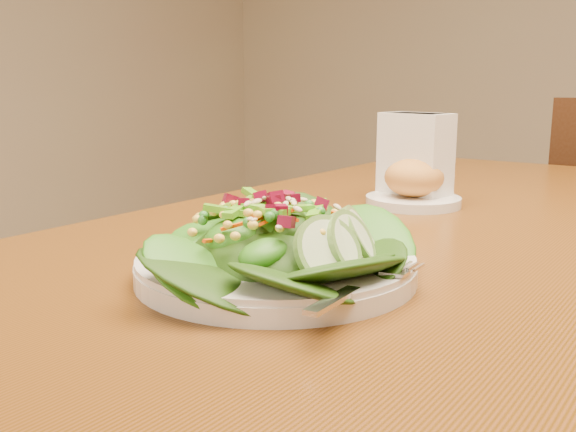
% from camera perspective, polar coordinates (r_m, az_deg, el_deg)
% --- Properties ---
extents(dining_table, '(0.90, 1.40, 0.75)m').
position_cam_1_polar(dining_table, '(0.94, 17.17, -6.51)').
color(dining_table, brown).
rests_on(dining_table, ground_plane).
extents(salad_plate, '(0.27, 0.27, 0.08)m').
position_cam_1_polar(salad_plate, '(0.61, -0.39, -3.08)').
color(salad_plate, silver).
rests_on(salad_plate, dining_table).
extents(bread_plate, '(0.14, 0.14, 0.07)m').
position_cam_1_polar(bread_plate, '(1.00, 11.11, 2.58)').
color(bread_plate, silver).
rests_on(bread_plate, dining_table).
extents(napkin_holder, '(0.12, 0.08, 0.14)m').
position_cam_1_polar(napkin_holder, '(1.03, 11.25, 5.29)').
color(napkin_holder, white).
rests_on(napkin_holder, dining_table).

